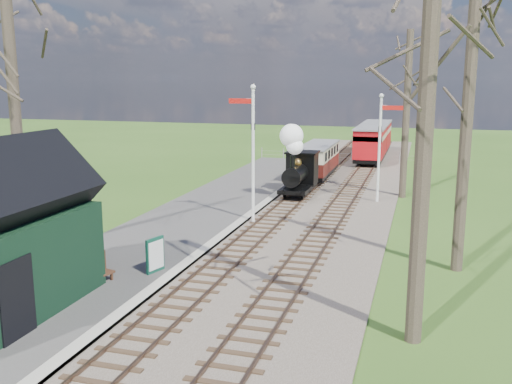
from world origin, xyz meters
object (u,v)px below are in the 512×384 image
semaphore_far (381,140)px  bench (89,272)px  locomotive (298,165)px  coach (318,159)px  red_carriage_a (370,144)px  person (52,281)px  semaphore_near (252,144)px  red_carriage_b (377,137)px  sign_board (155,255)px

semaphore_far → bench: (-7.57, -15.31, -2.73)m
locomotive → bench: 15.84m
locomotive → coach: (0.01, 6.06, -0.49)m
red_carriage_a → coach: bearing=-108.6°
person → semaphore_near: bearing=-16.2°
coach → locomotive: bearing=-90.1°
semaphore_far → locomotive: bearing=177.9°
person → red_carriage_b: bearing=-12.8°
semaphore_near → red_carriage_a: 20.32m
semaphore_near → bench: bearing=-104.6°
coach → red_carriage_b: size_ratio=1.17×
semaphore_near → locomotive: bearing=83.0°
semaphore_near → coach: 12.45m
locomotive → red_carriage_b: bearing=82.3°
semaphore_near → sign_board: size_ratio=5.36×
person → sign_board: bearing=-26.6°
semaphore_near → semaphore_far: semaphore_near is taller
semaphore_near → bench: 10.08m
semaphore_near → coach: size_ratio=0.98×
locomotive → red_carriage_a: bearing=79.3°
semaphore_far → red_carriage_b: 19.59m
semaphore_near → coach: semaphore_near is taller
semaphore_near → person: (-2.45, -11.05, -2.68)m
semaphore_near → red_carriage_a: semaphore_near is taller
semaphore_near → semaphore_far: (5.14, 6.00, -0.27)m
locomotive → person: 17.53m
locomotive → person: (-3.21, -17.21, -0.92)m
red_carriage_b → locomotive: bearing=-97.7°
red_carriage_b → semaphore_far: bearing=-84.8°
sign_board → coach: bearing=84.9°
semaphore_far → semaphore_near: bearing=-130.6°
semaphore_near → locomotive: size_ratio=1.57×
bench → locomotive: bearing=78.4°
red_carriage_a → red_carriage_b: (0.00, 5.50, 0.00)m
red_carriage_a → bench: bearing=-101.2°
red_carriage_a → red_carriage_b: bearing=90.0°
semaphore_far → locomotive: (-4.39, 0.16, -1.50)m
locomotive → red_carriage_b: 19.45m
bench → person: size_ratio=1.11×
semaphore_far → person: (-7.59, -17.05, -2.41)m
semaphore_far → bench: 17.30m
semaphore_far → coach: (-4.37, 6.22, -1.99)m
locomotive → red_carriage_a: locomotive is taller
semaphore_near → red_carriage_b: size_ratio=1.15×
sign_board → person: 3.73m
red_carriage_a → person: bearing=-100.6°
semaphore_near → red_carriage_b: (3.37, 25.43, -2.04)m
semaphore_far → red_carriage_a: semaphore_far is taller
sign_board → red_carriage_a: bearing=81.0°
semaphore_far → coach: size_ratio=0.90×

